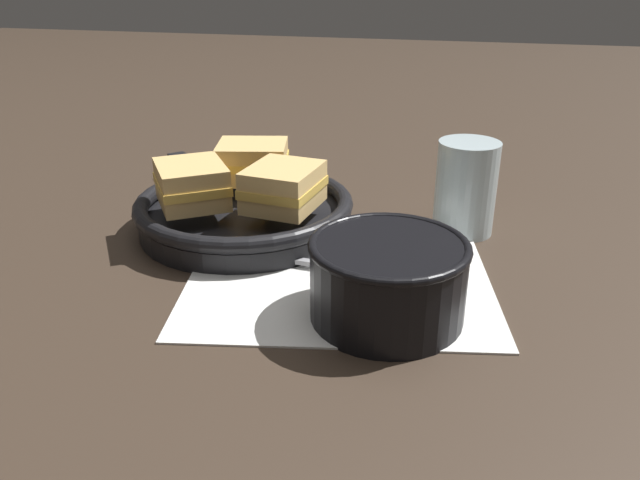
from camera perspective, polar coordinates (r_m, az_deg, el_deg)
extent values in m
plane|color=#382B21|center=(0.63, 0.22, -3.28)|extent=(4.00, 4.00, 0.00)
cube|color=white|center=(0.62, 1.68, -3.45)|extent=(0.34, 0.31, 0.00)
cylinder|color=black|center=(0.55, 6.20, -3.80)|extent=(0.14, 0.14, 0.07)
cylinder|color=#DB5B1E|center=(0.54, 6.31, -1.61)|extent=(0.12, 0.12, 0.01)
torus|color=black|center=(0.53, 6.36, -0.54)|extent=(0.14, 0.14, 0.01)
cube|color=#9E9EA3|center=(0.63, 1.41, -2.46)|extent=(0.10, 0.02, 0.01)
ellipsoid|color=#9E9EA3|center=(0.62, 7.83, -3.46)|extent=(0.05, 0.03, 0.01)
cylinder|color=black|center=(0.74, -6.87, 1.86)|extent=(0.24, 0.24, 0.02)
torus|color=black|center=(0.73, -6.95, 3.37)|extent=(0.25, 0.25, 0.02)
cube|color=black|center=(0.89, -11.86, 6.63)|extent=(0.10, 0.09, 0.01)
cube|color=#DBB26B|center=(0.78, -6.13, 6.17)|extent=(0.10, 0.09, 0.02)
cube|color=gold|center=(0.78, -6.18, 7.15)|extent=(0.10, 0.09, 0.01)
cube|color=#DBB26B|center=(0.77, -6.23, 8.14)|extent=(0.10, 0.09, 0.02)
cube|color=#DBB26B|center=(0.71, -11.56, 3.97)|extent=(0.11, 0.11, 0.02)
cube|color=gold|center=(0.71, -11.66, 5.03)|extent=(0.11, 0.11, 0.01)
cube|color=#DBB26B|center=(0.70, -11.75, 6.10)|extent=(0.11, 0.11, 0.02)
cube|color=#DBB26B|center=(0.69, -3.34, 3.77)|extent=(0.08, 0.09, 0.02)
cube|color=gold|center=(0.69, -3.37, 4.86)|extent=(0.08, 0.09, 0.01)
cube|color=#DBB26B|center=(0.68, -3.39, 5.97)|extent=(0.08, 0.09, 0.02)
cylinder|color=silver|center=(0.73, 13.18, 4.67)|extent=(0.07, 0.07, 0.11)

